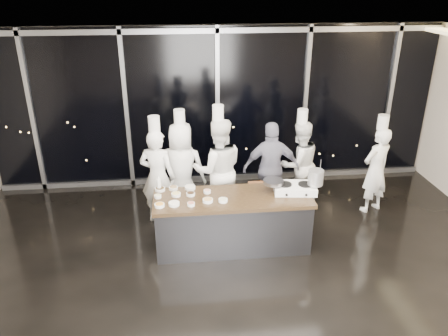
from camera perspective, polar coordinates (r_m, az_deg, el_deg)
The scene contains 15 objects.
ground at distance 6.54m, azimuth 2.07°, elevation -14.44°, with size 9.00×9.00×0.00m, color black.
room_shell at distance 5.46m, azimuth 4.25°, elevation 4.49°, with size 9.02×7.02×3.21m.
window_wall at distance 8.88m, azimuth -0.88°, elevation 7.88°, with size 8.90×0.11×3.20m.
demo_counter at distance 7.01m, azimuth 1.10°, elevation -6.98°, with size 2.46×0.86×0.90m.
stove at distance 7.00m, azimuth 9.22°, elevation -2.60°, with size 0.70×0.48×0.14m.
frying_pan at distance 6.93m, azimuth 6.41°, elevation -1.78°, with size 0.58×0.36×0.05m.
stock_pot at distance 6.96m, azimuth 11.89°, elevation -1.20°, with size 0.24×0.24×0.24m, color silver.
prep_bowls at distance 6.79m, azimuth -5.36°, elevation -3.62°, with size 1.11×0.70×0.05m.
squeeze_bottle at distance 7.01m, azimuth -8.51°, elevation -2.01°, with size 0.07×0.07×0.26m.
chef_far_left at distance 7.60m, azimuth -8.67°, elevation -1.05°, with size 0.73×0.59×1.95m.
chef_left at distance 7.82m, azimuth -5.56°, elevation -0.11°, with size 0.95×0.73×1.98m.
chef_center at distance 7.62m, azimuth -0.75°, elevation -0.18°, with size 0.94×0.75×2.10m.
guest at distance 7.90m, azimuth 6.18°, elevation -0.05°, with size 1.03×0.46×1.73m.
chef_right at distance 8.24m, azimuth 9.75°, elevation 0.59°, with size 0.96×0.84×1.88m.
chef_side at distance 8.36m, azimuth 19.20°, elevation -0.14°, with size 0.70×0.59×1.85m.
Camera 1 is at (-0.77, -5.06, 4.07)m, focal length 35.00 mm.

